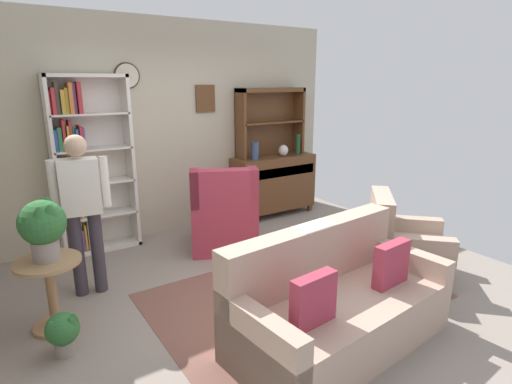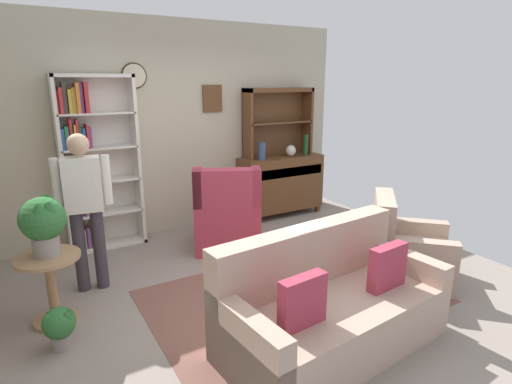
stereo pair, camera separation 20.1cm
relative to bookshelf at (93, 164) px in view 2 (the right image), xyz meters
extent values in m
cube|color=gray|center=(1.14, -1.94, -1.07)|extent=(5.40, 4.60, 0.02)
cube|color=#BCB299|center=(1.14, 0.19, 0.34)|extent=(5.00, 0.06, 2.80)
cylinder|color=beige|center=(0.60, 0.14, 1.02)|extent=(0.28, 0.03, 0.28)
torus|color=#382314|center=(0.60, 0.14, 1.02)|extent=(0.31, 0.02, 0.31)
cube|color=brown|center=(1.65, 0.14, 0.72)|extent=(0.28, 0.03, 0.36)
cube|color=brown|center=(1.34, -2.24, -1.06)|extent=(2.67, 1.79, 0.01)
cube|color=silver|center=(-0.35, -0.01, -0.01)|extent=(0.04, 0.30, 2.10)
cube|color=silver|center=(0.51, -0.01, -0.01)|extent=(0.04, 0.30, 2.10)
cube|color=silver|center=(0.08, -0.01, 1.02)|extent=(0.90, 0.30, 0.04)
cube|color=silver|center=(0.08, -0.01, -1.04)|extent=(0.90, 0.30, 0.04)
cube|color=silver|center=(0.08, 0.13, -0.01)|extent=(0.90, 0.01, 2.10)
cube|color=silver|center=(0.08, -0.01, -0.62)|extent=(0.86, 0.30, 0.02)
cube|color=#3F3833|center=(-0.32, -0.03, -0.85)|extent=(0.02, 0.12, 0.33)
cube|color=#723F7F|center=(-0.29, -0.03, -0.87)|extent=(0.03, 0.10, 0.29)
cube|color=gold|center=(-0.25, -0.03, -0.89)|extent=(0.04, 0.18, 0.24)
cube|color=gray|center=(-0.20, -0.03, -0.90)|extent=(0.04, 0.13, 0.23)
cube|color=#723F7F|center=(-0.15, -0.03, -0.89)|extent=(0.04, 0.16, 0.25)
cube|color=gold|center=(-0.11, -0.03, -0.86)|extent=(0.03, 0.14, 0.31)
cube|color=gray|center=(-0.08, -0.03, -0.84)|extent=(0.03, 0.15, 0.36)
cube|color=silver|center=(0.08, -0.01, -0.22)|extent=(0.86, 0.30, 0.02)
cube|color=#3F3833|center=(-0.31, -0.03, -0.46)|extent=(0.03, 0.17, 0.29)
cube|color=#CC7233|center=(-0.27, -0.03, -0.49)|extent=(0.03, 0.11, 0.24)
cube|color=#284C8C|center=(-0.23, -0.03, -0.44)|extent=(0.04, 0.13, 0.35)
cube|color=#723F7F|center=(-0.19, -0.03, -0.45)|extent=(0.03, 0.12, 0.32)
cube|color=#723F7F|center=(-0.15, -0.03, -0.44)|extent=(0.03, 0.19, 0.33)
cube|color=gold|center=(-0.12, -0.03, -0.45)|extent=(0.03, 0.19, 0.32)
cube|color=#337247|center=(-0.08, -0.03, -0.43)|extent=(0.03, 0.14, 0.35)
cube|color=gold|center=(-0.05, -0.03, -0.49)|extent=(0.02, 0.12, 0.23)
cube|color=gray|center=(-0.01, -0.03, -0.49)|extent=(0.03, 0.11, 0.24)
cube|color=silver|center=(0.08, -0.01, 0.19)|extent=(0.86, 0.30, 0.02)
cube|color=gold|center=(-0.30, -0.03, -0.06)|extent=(0.04, 0.17, 0.29)
cube|color=#723F7F|center=(-0.27, -0.03, -0.05)|extent=(0.03, 0.14, 0.31)
cube|color=#CC7233|center=(-0.23, -0.03, -0.05)|extent=(0.02, 0.16, 0.31)
cube|color=gold|center=(-0.20, -0.03, -0.04)|extent=(0.04, 0.11, 0.34)
cube|color=#B22D33|center=(-0.14, -0.03, -0.05)|extent=(0.04, 0.10, 0.31)
cube|color=#CC7233|center=(-0.11, -0.03, -0.09)|extent=(0.02, 0.23, 0.24)
cube|color=silver|center=(0.08, -0.01, 0.59)|extent=(0.86, 0.30, 0.02)
cube|color=#284C8C|center=(-0.31, -0.03, 0.32)|extent=(0.04, 0.20, 0.24)
cube|color=#337247|center=(-0.26, -0.03, 0.33)|extent=(0.04, 0.15, 0.26)
cube|color=#B22D33|center=(-0.21, -0.03, 0.37)|extent=(0.03, 0.16, 0.35)
cube|color=gold|center=(-0.17, -0.03, 0.34)|extent=(0.02, 0.20, 0.28)
cube|color=#B22D33|center=(-0.14, -0.03, 0.37)|extent=(0.03, 0.16, 0.34)
cube|color=#337247|center=(-0.12, -0.03, 0.33)|extent=(0.02, 0.15, 0.26)
cube|color=#284C8C|center=(-0.08, -0.03, 0.32)|extent=(0.03, 0.20, 0.24)
cube|color=#B22D33|center=(-0.04, -0.03, 0.33)|extent=(0.03, 0.22, 0.27)
cube|color=#723F7F|center=(-0.01, -0.03, 0.32)|extent=(0.03, 0.12, 0.25)
cube|color=#B22D33|center=(-0.31, -0.03, 0.73)|extent=(0.03, 0.10, 0.26)
cube|color=#B22D33|center=(-0.28, -0.03, 0.75)|extent=(0.04, 0.18, 0.29)
cube|color=#3F3833|center=(-0.23, -0.03, 0.77)|extent=(0.04, 0.12, 0.34)
cube|color=gold|center=(-0.18, -0.03, 0.73)|extent=(0.04, 0.15, 0.26)
cube|color=gold|center=(-0.14, -0.03, 0.74)|extent=(0.03, 0.14, 0.28)
cube|color=#CC7233|center=(-0.10, -0.03, 0.77)|extent=(0.04, 0.21, 0.34)
cube|color=#723F7F|center=(-0.06, -0.03, 0.77)|extent=(0.03, 0.11, 0.33)
cube|color=#B22D33|center=(-0.01, -0.03, 0.78)|extent=(0.04, 0.20, 0.35)
cube|color=brown|center=(2.65, -0.08, -0.55)|extent=(1.30, 0.45, 0.82)
cube|color=brown|center=(2.05, -0.26, -1.01)|extent=(0.06, 0.06, 0.10)
cube|color=brown|center=(3.25, -0.26, -1.01)|extent=(0.06, 0.06, 0.10)
cube|color=brown|center=(2.05, 0.09, -1.01)|extent=(0.06, 0.06, 0.10)
cube|color=brown|center=(3.25, 0.09, -1.01)|extent=(0.06, 0.06, 0.10)
cube|color=#492C18|center=(2.65, -0.30, -0.35)|extent=(1.20, 0.01, 0.14)
cube|color=brown|center=(2.12, 0.00, 0.36)|extent=(0.04, 0.26, 1.00)
cube|color=brown|center=(3.18, 0.00, 0.36)|extent=(0.04, 0.26, 1.00)
cube|color=brown|center=(2.65, 0.00, 0.83)|extent=(1.10, 0.26, 0.06)
cube|color=brown|center=(2.65, 0.00, 0.36)|extent=(1.06, 0.26, 0.02)
cube|color=brown|center=(2.65, 0.12, 0.36)|extent=(1.10, 0.01, 1.00)
cylinder|color=#33476B|center=(2.26, -0.16, -0.02)|extent=(0.11, 0.11, 0.25)
ellipsoid|color=beige|center=(2.78, -0.15, -0.06)|extent=(0.15, 0.15, 0.17)
cylinder|color=#194223|center=(3.04, -0.17, 0.01)|extent=(0.07, 0.07, 0.31)
cube|color=tan|center=(1.18, -3.03, -0.85)|extent=(1.87, 1.01, 0.42)
cube|color=tan|center=(1.15, -2.71, -0.40)|extent=(1.81, 0.36, 0.48)
cube|color=tan|center=(0.36, -3.10, -0.76)|extent=(0.22, 0.86, 0.60)
cube|color=tan|center=(2.01, -2.96, -0.76)|extent=(0.22, 0.86, 0.60)
cube|color=#A33347|center=(0.75, -3.19, -0.46)|extent=(0.37, 0.13, 0.36)
cube|color=#A33347|center=(1.64, -3.11, -0.46)|extent=(0.37, 0.13, 0.36)
cube|color=white|center=(1.15, -2.71, -0.16)|extent=(0.37, 0.21, 0.00)
cube|color=tan|center=(2.64, -2.55, -0.86)|extent=(1.08, 1.08, 0.40)
cube|color=tan|center=(2.43, -2.34, -0.42)|extent=(0.66, 0.66, 0.48)
cube|color=tan|center=(2.42, -2.77, -0.79)|extent=(0.65, 0.65, 0.55)
cube|color=tan|center=(2.85, -2.34, -0.79)|extent=(0.65, 0.65, 0.55)
cube|color=#A33347|center=(1.39, -0.77, -0.85)|extent=(1.05, 1.06, 0.42)
cube|color=#A33347|center=(1.26, -1.04, -0.33)|extent=(0.79, 0.52, 0.63)
cube|color=#A33347|center=(1.59, -1.15, -0.23)|extent=(0.21, 0.30, 0.44)
cube|color=#A33347|center=(0.97, -0.86, -0.23)|extent=(0.21, 0.30, 0.44)
cylinder|color=#A87F56|center=(-0.67, -1.55, -0.46)|extent=(0.52, 0.52, 0.03)
cylinder|color=#A87F56|center=(-0.67, -1.55, -0.77)|extent=(0.08, 0.08, 0.59)
cylinder|color=#A87F56|center=(-0.67, -1.55, -1.05)|extent=(0.36, 0.36, 0.03)
cylinder|color=gray|center=(-0.66, -1.53, -0.36)|extent=(0.21, 0.21, 0.17)
sphere|color=#2D6B33|center=(-0.66, -1.53, -0.13)|extent=(0.36, 0.36, 0.36)
ellipsoid|color=#2D6B33|center=(-0.61, -1.65, -0.08)|extent=(0.11, 0.06, 0.26)
ellipsoid|color=#2D6B33|center=(-0.68, -1.66, -0.08)|extent=(0.11, 0.06, 0.26)
ellipsoid|color=#2D6B33|center=(-0.63, -1.41, -0.08)|extent=(0.11, 0.06, 0.26)
ellipsoid|color=#2D6B33|center=(-0.59, -1.42, -0.08)|extent=(0.11, 0.06, 0.26)
cylinder|color=gray|center=(-0.67, -1.97, -1.01)|extent=(0.15, 0.15, 0.12)
sphere|color=#2D6B33|center=(-0.67, -1.97, -0.84)|extent=(0.25, 0.25, 0.25)
ellipsoid|color=#2D6B33|center=(-0.61, -2.04, -0.81)|extent=(0.07, 0.04, 0.18)
ellipsoid|color=#2D6B33|center=(-0.74, -2.02, -0.81)|extent=(0.07, 0.04, 0.18)
ellipsoid|color=#2D6B33|center=(-0.58, -2.01, -0.81)|extent=(0.07, 0.04, 0.18)
cylinder|color=#38333D|center=(-0.37, -1.07, -0.65)|extent=(0.14, 0.14, 0.82)
cylinder|color=#38333D|center=(-0.19, -1.10, -0.65)|extent=(0.14, 0.14, 0.82)
cube|color=silver|center=(-0.28, -1.09, 0.02)|extent=(0.37, 0.25, 0.52)
sphere|color=tan|center=(-0.28, -1.09, 0.40)|extent=(0.23, 0.23, 0.20)
cylinder|color=silver|center=(-0.49, -1.05, 0.04)|extent=(0.09, 0.09, 0.48)
cylinder|color=silver|center=(-0.06, -1.12, 0.04)|extent=(0.09, 0.09, 0.48)
camera|label=1|loc=(-0.94, -5.04, 0.97)|focal=28.77mm
camera|label=2|loc=(-0.76, -5.14, 0.97)|focal=28.77mm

